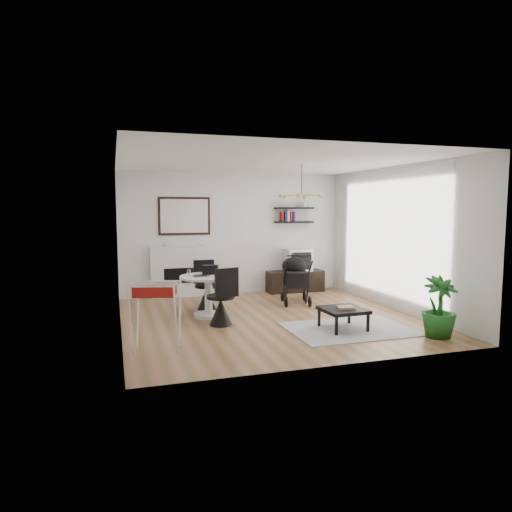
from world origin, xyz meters
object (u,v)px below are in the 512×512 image
object	(u,v)px
crt_tv	(297,260)
coffee_table	(343,311)
fireplace	(186,265)
stroller	(295,281)
tv_console	(295,281)
potted_plant	(439,307)
dining_table	(208,290)
drying_rack	(156,315)

from	to	relation	value
crt_tv	coffee_table	bearing A→B (deg)	-99.98
fireplace	stroller	size ratio (longest dim) A/B	2.06
tv_console	crt_tv	size ratio (longest dim) A/B	2.26
potted_plant	stroller	bearing A→B (deg)	110.61
tv_console	potted_plant	bearing A→B (deg)	-81.45
coffee_table	dining_table	bearing A→B (deg)	141.22
coffee_table	potted_plant	world-z (taller)	potted_plant
coffee_table	drying_rack	bearing A→B (deg)	-176.30
fireplace	crt_tv	world-z (taller)	fireplace
fireplace	crt_tv	size ratio (longest dim) A/B	3.77
drying_rack	potted_plant	bearing A→B (deg)	6.24
tv_console	dining_table	size ratio (longest dim) A/B	1.29
fireplace	coffee_table	world-z (taller)	fireplace
crt_tv	potted_plant	world-z (taller)	crt_tv
fireplace	tv_console	xyz separation A→B (m)	(2.50, -0.16, -0.44)
dining_table	tv_console	bearing A→B (deg)	37.05
dining_table	drying_rack	xyz separation A→B (m)	(-1.06, -1.68, 0.01)
fireplace	tv_console	world-z (taller)	fireplace
crt_tv	drying_rack	size ratio (longest dim) A/B	0.61
potted_plant	tv_console	bearing A→B (deg)	98.55
crt_tv	drying_rack	bearing A→B (deg)	-135.08
crt_tv	stroller	size ratio (longest dim) A/B	0.55
drying_rack	stroller	bearing A→B (deg)	52.70
dining_table	coffee_table	bearing A→B (deg)	-38.78
dining_table	potted_plant	size ratio (longest dim) A/B	1.10
fireplace	stroller	world-z (taller)	fireplace
coffee_table	fireplace	bearing A→B (deg)	119.54
dining_table	coffee_table	xyz separation A→B (m)	(1.86, -1.49, -0.18)
fireplace	coffee_table	distance (m)	4.00
coffee_table	tv_console	bearing A→B (deg)	80.81
crt_tv	potted_plant	size ratio (longest dim) A/B	0.63
tv_console	dining_table	world-z (taller)	dining_table
fireplace	stroller	distance (m)	2.43
crt_tv	stroller	xyz separation A→B (m)	(-0.53, -1.18, -0.29)
drying_rack	coffee_table	size ratio (longest dim) A/B	1.39
dining_table	potted_plant	bearing A→B (deg)	-37.36
fireplace	coffee_table	size ratio (longest dim) A/B	3.20
fireplace	crt_tv	distance (m)	2.55
dining_table	stroller	xyz separation A→B (m)	(1.91, 0.62, -0.04)
stroller	drying_rack	bearing A→B (deg)	-128.61
stroller	coffee_table	world-z (taller)	stroller
drying_rack	potted_plant	size ratio (longest dim) A/B	1.02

